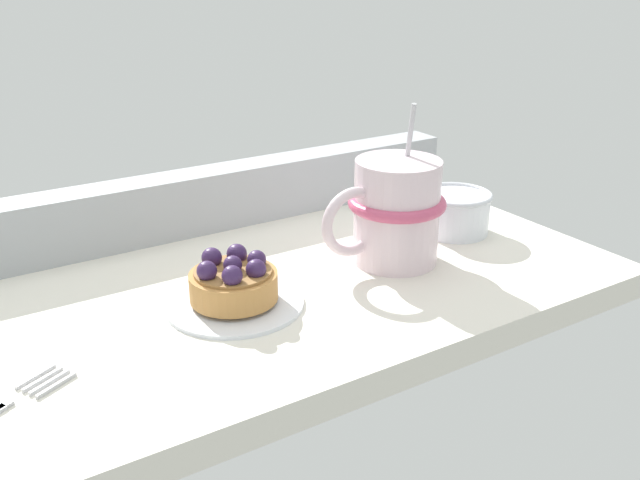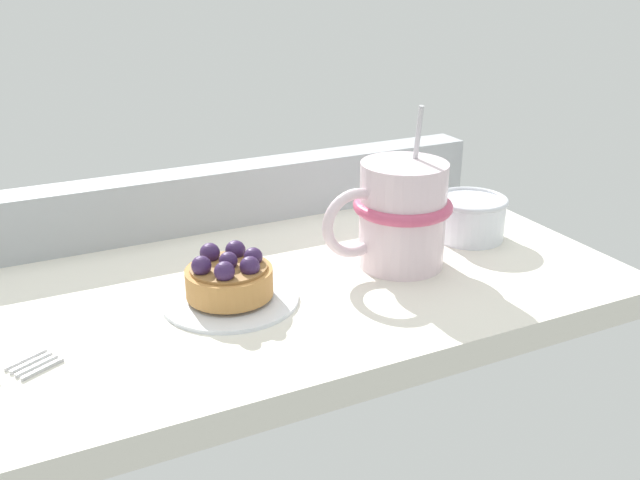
% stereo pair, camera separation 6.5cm
% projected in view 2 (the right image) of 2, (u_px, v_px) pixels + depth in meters
% --- Properties ---
extents(ground_plane, '(0.69, 0.36, 0.03)m').
position_uv_depth(ground_plane, '(260.00, 293.00, 0.68)').
color(ground_plane, silver).
extents(window_rail_back, '(0.67, 0.04, 0.07)m').
position_uv_depth(window_rail_back, '(206.00, 198.00, 0.79)').
color(window_rail_back, '#9EA3A8').
rests_on(window_rail_back, ground_plane).
extents(dessert_plate, '(0.12, 0.12, 0.01)m').
position_uv_depth(dessert_plate, '(230.00, 298.00, 0.63)').
color(dessert_plate, silver).
rests_on(dessert_plate, ground_plane).
extents(raspberry_tart, '(0.08, 0.08, 0.04)m').
position_uv_depth(raspberry_tart, '(229.00, 276.00, 0.62)').
color(raspberry_tart, '#B77F42').
rests_on(raspberry_tart, dessert_plate).
extents(coffee_mug, '(0.14, 0.10, 0.16)m').
position_uv_depth(coffee_mug, '(400.00, 214.00, 0.68)').
color(coffee_mug, silver).
rests_on(coffee_mug, ground_plane).
extents(sugar_bowl, '(0.08, 0.08, 0.05)m').
position_uv_depth(sugar_bowl, '(469.00, 216.00, 0.76)').
color(sugar_bowl, silver).
rests_on(sugar_bowl, ground_plane).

